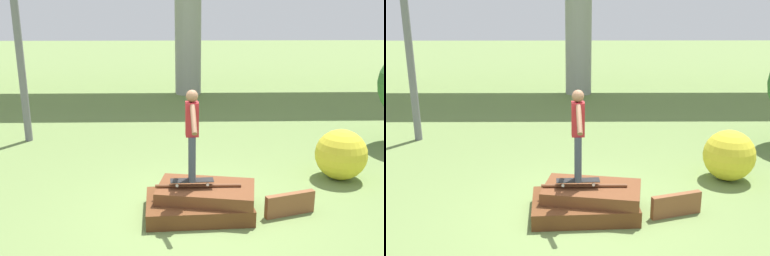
% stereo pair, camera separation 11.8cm
% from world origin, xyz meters
% --- Properties ---
extents(ground_plane, '(80.00, 80.00, 0.00)m').
position_xyz_m(ground_plane, '(0.00, 0.00, 0.00)').
color(ground_plane, olive).
extents(scrap_pile, '(2.06, 1.36, 0.58)m').
position_xyz_m(scrap_pile, '(0.05, 0.02, 0.24)').
color(scrap_pile, '#5B3319').
rests_on(scrap_pile, ground_plane).
extents(scrap_plank_loose, '(0.96, 0.41, 0.42)m').
position_xyz_m(scrap_plank_loose, '(1.66, -0.09, 0.21)').
color(scrap_plank_loose, brown).
rests_on(scrap_plank_loose, ground_plane).
extents(skateboard, '(0.79, 0.25, 0.09)m').
position_xyz_m(skateboard, '(-0.11, -0.01, 0.66)').
color(skateboard, black).
rests_on(skateboard, scrap_pile).
extents(skater, '(0.23, 1.19, 1.64)m').
position_xyz_m(skater, '(-0.11, -0.01, 1.62)').
color(skater, '#383D4C').
rests_on(skater, skateboard).
extents(utility_pole, '(1.30, 0.20, 6.72)m').
position_xyz_m(utility_pole, '(-4.61, 4.53, 3.48)').
color(utility_pole, slate).
rests_on(utility_pole, ground_plane).
extents(bush_yellow_flowering, '(1.11, 1.11, 1.11)m').
position_xyz_m(bush_yellow_flowering, '(3.18, 1.59, 0.55)').
color(bush_yellow_flowering, gold).
rests_on(bush_yellow_flowering, ground_plane).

